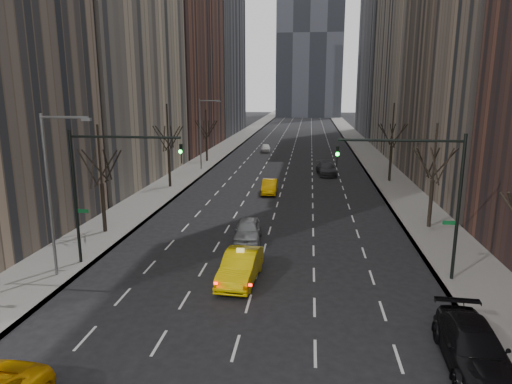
% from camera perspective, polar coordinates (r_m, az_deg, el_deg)
% --- Properties ---
extents(sidewalk_left, '(4.50, 320.00, 0.15)m').
position_cam_1_polar(sidewalk_left, '(84.62, -3.62, 5.73)').
color(sidewalk_left, slate).
rests_on(sidewalk_left, ground).
extents(sidewalk_right, '(4.50, 320.00, 0.15)m').
position_cam_1_polar(sidewalk_right, '(83.80, 13.18, 5.35)').
color(sidewalk_right, slate).
rests_on(sidewalk_right, ground).
extents(bld_left_far, '(14.00, 28.00, 44.00)m').
position_cam_1_polar(bld_left_far, '(83.11, -11.09, 20.57)').
color(bld_left_far, brown).
rests_on(bld_left_far, ground).
extents(bld_left_deep, '(14.00, 30.00, 60.00)m').
position_cam_1_polar(bld_left_deep, '(113.03, -6.31, 22.68)').
color(bld_left_deep, slate).
rests_on(bld_left_deep, ground).
extents(bld_right_deep, '(14.00, 30.00, 58.00)m').
position_cam_1_polar(bld_right_deep, '(110.82, 17.61, 21.87)').
color(bld_right_deep, slate).
rests_on(bld_right_deep, ground).
extents(tree_lw_b, '(3.36, 3.50, 7.82)m').
position_cam_1_polar(tree_lw_b, '(34.66, -18.72, 0.98)').
color(tree_lw_b, black).
rests_on(tree_lw_b, ground).
extents(tree_lw_c, '(3.36, 3.50, 8.74)m').
position_cam_1_polar(tree_lw_c, '(49.33, -10.87, 5.13)').
color(tree_lw_c, black).
rests_on(tree_lw_c, ground).
extents(tree_lw_d, '(3.36, 3.50, 7.36)m').
position_cam_1_polar(tree_lw_d, '(66.65, -6.21, 6.80)').
color(tree_lw_d, black).
rests_on(tree_lw_d, ground).
extents(tree_rw_b, '(3.36, 3.50, 7.82)m').
position_cam_1_polar(tree_rw_b, '(36.45, 21.20, 1.34)').
color(tree_rw_b, black).
rests_on(tree_rw_b, ground).
extents(tree_rw_c, '(3.36, 3.50, 8.74)m').
position_cam_1_polar(tree_rw_c, '(53.80, 16.57, 5.45)').
color(tree_rw_c, black).
rests_on(tree_rw_c, ground).
extents(traffic_mast_left, '(6.69, 0.39, 8.00)m').
position_cam_1_polar(traffic_mast_left, '(27.79, -18.81, 1.91)').
color(traffic_mast_left, black).
rests_on(traffic_mast_left, ground).
extents(traffic_mast_right, '(6.69, 0.39, 8.00)m').
position_cam_1_polar(traffic_mast_right, '(25.89, 20.67, 1.01)').
color(traffic_mast_right, black).
rests_on(traffic_mast_right, ground).
extents(streetlight_near, '(2.83, 0.22, 9.00)m').
position_cam_1_polar(streetlight_near, '(26.85, -23.97, 1.41)').
color(streetlight_near, slate).
rests_on(streetlight_near, ground).
extents(streetlight_far, '(2.83, 0.22, 9.00)m').
position_cam_1_polar(streetlight_far, '(59.41, -6.66, 8.07)').
color(streetlight_far, slate).
rests_on(streetlight_far, ground).
extents(taxi_sedan, '(2.10, 5.17, 1.67)m').
position_cam_1_polar(taxi_sedan, '(25.46, -1.95, -9.29)').
color(taxi_sedan, '#E0BD04').
rests_on(taxi_sedan, ground).
extents(silver_sedan_ahead, '(2.10, 4.59, 1.52)m').
position_cam_1_polar(silver_sedan_ahead, '(31.89, -1.03, -4.81)').
color(silver_sedan_ahead, '#92959A').
rests_on(silver_sedan_ahead, ground).
extents(parked_suv_black, '(2.51, 5.60, 1.59)m').
position_cam_1_polar(parked_suv_black, '(20.12, 25.51, -17.07)').
color(parked_suv_black, black).
rests_on(parked_suv_black, ground).
extents(far_taxi, '(1.58, 4.25, 1.39)m').
position_cam_1_polar(far_taxi, '(46.36, 1.71, 0.68)').
color(far_taxi, '#F2AA05').
rests_on(far_taxi, ground).
extents(far_suv_grey, '(2.77, 5.53, 1.54)m').
position_cam_1_polar(far_suv_grey, '(57.10, 8.78, 2.91)').
color(far_suv_grey, '#303035').
rests_on(far_suv_grey, ground).
extents(far_car_white, '(1.87, 4.04, 1.34)m').
position_cam_1_polar(far_car_white, '(77.22, 1.21, 5.52)').
color(far_car_white, white).
rests_on(far_car_white, ground).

